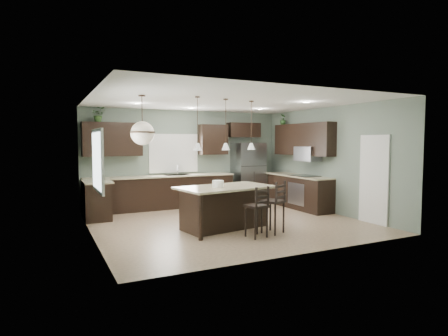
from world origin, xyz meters
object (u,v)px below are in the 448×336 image
(refrigerator, at_px, (248,173))
(bar_stool_center, at_px, (256,212))
(bar_stool_right, at_px, (273,207))
(plant_back_left, at_px, (98,115))
(kitchen_island, at_px, (226,208))
(serving_dish, at_px, (218,184))

(refrigerator, bearing_deg, bar_stool_center, -117.45)
(bar_stool_right, xyz_separation_m, plant_back_left, (-2.88, 3.87, 2.05))
(refrigerator, relative_size, bar_stool_center, 1.81)
(refrigerator, height_order, bar_stool_right, refrigerator)
(refrigerator, distance_m, kitchen_island, 3.72)
(serving_dish, bearing_deg, refrigerator, 50.85)
(refrigerator, height_order, serving_dish, refrigerator)
(bar_stool_center, height_order, bar_stool_right, bar_stool_right)
(serving_dish, distance_m, plant_back_left, 4.03)
(refrigerator, distance_m, bar_stool_center, 4.37)
(serving_dish, xyz_separation_m, bar_stool_center, (0.42, -0.89, -0.48))
(serving_dish, bearing_deg, kitchen_island, 9.06)
(kitchen_island, bearing_deg, plant_back_left, 116.19)
(bar_stool_right, bearing_deg, refrigerator, 43.64)
(refrigerator, height_order, kitchen_island, refrigerator)
(serving_dish, distance_m, bar_stool_center, 1.09)
(kitchen_island, relative_size, bar_stool_center, 1.99)
(refrigerator, xyz_separation_m, bar_stool_center, (-2.01, -3.86, -0.41))
(kitchen_island, xyz_separation_m, bar_stool_right, (0.69, -0.78, 0.08))
(refrigerator, xyz_separation_m, plant_back_left, (-4.41, 0.14, 1.67))
(refrigerator, distance_m, serving_dish, 3.84)
(kitchen_island, bearing_deg, refrigerator, 43.85)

